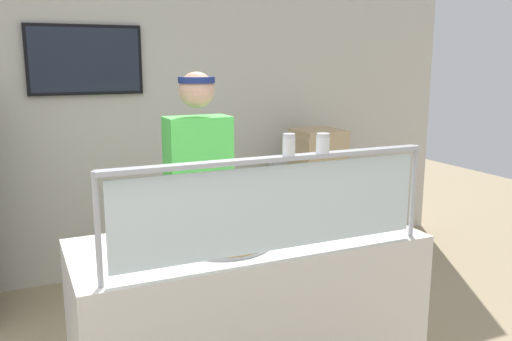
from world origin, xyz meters
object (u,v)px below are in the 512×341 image
at_px(pizza_tray, 223,240).
at_px(parmesan_shaker, 289,146).
at_px(worker_figure, 200,198).
at_px(pepper_flake_shaker, 323,144).
at_px(pizza_server, 229,237).
at_px(pizza_box_stack, 318,147).

relative_size(pizza_tray, parmesan_shaker, 4.98).
relative_size(parmesan_shaker, worker_figure, 0.05).
bearing_deg(worker_figure, parmesan_shaker, -84.38).
xyz_separation_m(parmesan_shaker, pepper_flake_shaker, (0.17, -0.00, -0.00)).
relative_size(pizza_server, pizza_box_stack, 0.66).
bearing_deg(parmesan_shaker, pizza_server, 125.75).
distance_m(worker_figure, pizza_box_stack, 1.80).
height_order(parmesan_shaker, worker_figure, worker_figure).
bearing_deg(pizza_tray, parmesan_shaker, -53.45).
bearing_deg(parmesan_shaker, pizza_tray, 126.55).
height_order(parmesan_shaker, pepper_flake_shaker, parmesan_shaker).
bearing_deg(pizza_box_stack, pizza_server, -131.33).
xyz_separation_m(pizza_tray, parmesan_shaker, (0.21, -0.28, 0.49)).
bearing_deg(pizza_box_stack, pepper_flake_shaker, -120.49).
bearing_deg(parmesan_shaker, pepper_flake_shaker, -0.00).
distance_m(pizza_server, pepper_flake_shaker, 0.64).
bearing_deg(pizza_server, parmesan_shaker, -47.56).
xyz_separation_m(pizza_tray, pizza_server, (0.02, -0.02, 0.02)).
bearing_deg(pepper_flake_shaker, pizza_server, 144.21).
bearing_deg(pepper_flake_shaker, parmesan_shaker, 180.00).
distance_m(pizza_tray, parmesan_shaker, 0.60).
relative_size(worker_figure, pizza_box_stack, 4.18).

